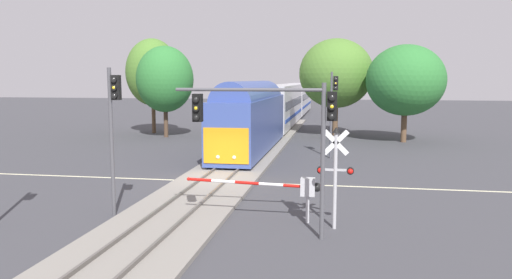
{
  "coord_description": "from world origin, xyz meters",
  "views": [
    {
      "loc": [
        6.56,
        -25.63,
        5.64
      ],
      "look_at": [
        1.68,
        3.1,
        2.0
      ],
      "focal_mm": 34.11,
      "sensor_mm": 36.0,
      "label": 1
    }
  ],
  "objects_px": {
    "crossing_signal_mast": "(335,167)",
    "oak_far_right": "(406,80)",
    "oak_behind_train": "(165,79)",
    "traffic_signal_median": "(113,118)",
    "pine_left_background": "(153,72)",
    "traffic_signal_near_right": "(278,121)",
    "elm_centre_background": "(336,74)",
    "commuter_train": "(282,104)",
    "crossing_gate_near": "(294,188)",
    "traffic_signal_far_side": "(333,101)"
  },
  "relations": [
    {
      "from": "traffic_signal_near_right",
      "to": "traffic_signal_median",
      "type": "xyz_separation_m",
      "value": [
        -6.94,
        1.65,
        -0.13
      ]
    },
    {
      "from": "crossing_gate_near",
      "to": "pine_left_background",
      "type": "distance_m",
      "value": 34.68
    },
    {
      "from": "pine_left_background",
      "to": "elm_centre_background",
      "type": "bearing_deg",
      "value": 2.51
    },
    {
      "from": "commuter_train",
      "to": "traffic_signal_near_right",
      "type": "bearing_deg",
      "value": -83.65
    },
    {
      "from": "traffic_signal_median",
      "to": "oak_far_right",
      "type": "distance_m",
      "value": 30.39
    },
    {
      "from": "traffic_signal_far_side",
      "to": "oak_behind_train",
      "type": "distance_m",
      "value": 19.21
    },
    {
      "from": "traffic_signal_median",
      "to": "elm_centre_background",
      "type": "height_order",
      "value": "elm_centre_background"
    },
    {
      "from": "commuter_train",
      "to": "pine_left_background",
      "type": "distance_m",
      "value": 15.75
    },
    {
      "from": "commuter_train",
      "to": "oak_behind_train",
      "type": "xyz_separation_m",
      "value": [
        -9.99,
        -12.14,
        2.88
      ]
    },
    {
      "from": "crossing_gate_near",
      "to": "traffic_signal_median",
      "type": "height_order",
      "value": "traffic_signal_median"
    },
    {
      "from": "oak_behind_train",
      "to": "crossing_gate_near",
      "type": "bearing_deg",
      "value": -60.52
    },
    {
      "from": "crossing_signal_mast",
      "to": "oak_far_right",
      "type": "distance_m",
      "value": 27.65
    },
    {
      "from": "crossing_gate_near",
      "to": "traffic_signal_median",
      "type": "xyz_separation_m",
      "value": [
        -7.33,
        -0.27,
        2.67
      ]
    },
    {
      "from": "crossing_signal_mast",
      "to": "traffic_signal_median",
      "type": "height_order",
      "value": "traffic_signal_median"
    },
    {
      "from": "traffic_signal_far_side",
      "to": "elm_centre_background",
      "type": "relative_size",
      "value": 0.64
    },
    {
      "from": "oak_far_right",
      "to": "elm_centre_background",
      "type": "distance_m",
      "value": 7.44
    },
    {
      "from": "pine_left_background",
      "to": "traffic_signal_near_right",
      "type": "bearing_deg",
      "value": -61.62
    },
    {
      "from": "crossing_signal_mast",
      "to": "oak_behind_train",
      "type": "xyz_separation_m",
      "value": [
        -16.48,
        26.91,
        3.24
      ]
    },
    {
      "from": "commuter_train",
      "to": "traffic_signal_far_side",
      "type": "distance_m",
      "value": 23.28
    },
    {
      "from": "crossing_gate_near",
      "to": "traffic_signal_median",
      "type": "relative_size",
      "value": 0.89
    },
    {
      "from": "traffic_signal_median",
      "to": "oak_behind_train",
      "type": "distance_m",
      "value": 27.66
    },
    {
      "from": "crossing_gate_near",
      "to": "crossing_signal_mast",
      "type": "bearing_deg",
      "value": -20.54
    },
    {
      "from": "traffic_signal_near_right",
      "to": "elm_centre_background",
      "type": "height_order",
      "value": "elm_centre_background"
    },
    {
      "from": "traffic_signal_far_side",
      "to": "pine_left_background",
      "type": "bearing_deg",
      "value": 144.07
    },
    {
      "from": "commuter_train",
      "to": "pine_left_background",
      "type": "height_order",
      "value": "pine_left_background"
    },
    {
      "from": "traffic_signal_median",
      "to": "traffic_signal_near_right",
      "type": "bearing_deg",
      "value": -13.35
    },
    {
      "from": "elm_centre_background",
      "to": "traffic_signal_far_side",
      "type": "bearing_deg",
      "value": -90.28
    },
    {
      "from": "traffic_signal_median",
      "to": "pine_left_background",
      "type": "bearing_deg",
      "value": 108.65
    },
    {
      "from": "commuter_train",
      "to": "crossing_gate_near",
      "type": "distance_m",
      "value": 38.77
    },
    {
      "from": "crossing_signal_mast",
      "to": "traffic_signal_median",
      "type": "xyz_separation_m",
      "value": [
        -8.93,
        0.34,
        1.7
      ]
    },
    {
      "from": "crossing_gate_near",
      "to": "pine_left_background",
      "type": "xyz_separation_m",
      "value": [
        -17.4,
        29.59,
        4.91
      ]
    },
    {
      "from": "traffic_signal_near_right",
      "to": "oak_behind_train",
      "type": "relative_size",
      "value": 0.65
    },
    {
      "from": "crossing_signal_mast",
      "to": "traffic_signal_far_side",
      "type": "relative_size",
      "value": 0.63
    },
    {
      "from": "commuter_train",
      "to": "oak_far_right",
      "type": "distance_m",
      "value": 17.6
    },
    {
      "from": "oak_behind_train",
      "to": "pine_left_background",
      "type": "relative_size",
      "value": 0.9
    },
    {
      "from": "crossing_signal_mast",
      "to": "elm_centre_background",
      "type": "distance_m",
      "value": 31.24
    },
    {
      "from": "commuter_train",
      "to": "elm_centre_background",
      "type": "distance_m",
      "value": 10.74
    },
    {
      "from": "traffic_signal_near_right",
      "to": "crossing_gate_near",
      "type": "bearing_deg",
      "value": 78.6
    },
    {
      "from": "commuter_train",
      "to": "oak_far_right",
      "type": "bearing_deg",
      "value": -44.64
    },
    {
      "from": "traffic_signal_near_right",
      "to": "elm_centre_background",
      "type": "relative_size",
      "value": 0.6
    },
    {
      "from": "pine_left_background",
      "to": "oak_behind_train",
      "type": "bearing_deg",
      "value": -52.35
    },
    {
      "from": "traffic_signal_far_side",
      "to": "oak_far_right",
      "type": "height_order",
      "value": "oak_far_right"
    },
    {
      "from": "traffic_signal_far_side",
      "to": "oak_behind_train",
      "type": "bearing_deg",
      "value": 147.58
    },
    {
      "from": "commuter_train",
      "to": "oak_behind_train",
      "type": "bearing_deg",
      "value": -129.46
    },
    {
      "from": "commuter_train",
      "to": "traffic_signal_near_right",
      "type": "height_order",
      "value": "traffic_signal_near_right"
    },
    {
      "from": "traffic_signal_near_right",
      "to": "traffic_signal_median",
      "type": "distance_m",
      "value": 7.13
    },
    {
      "from": "pine_left_background",
      "to": "traffic_signal_median",
      "type": "bearing_deg",
      "value": -71.35
    },
    {
      "from": "commuter_train",
      "to": "oak_behind_train",
      "type": "relative_size",
      "value": 7.09
    },
    {
      "from": "oak_far_right",
      "to": "oak_behind_train",
      "type": "height_order",
      "value": "oak_behind_train"
    },
    {
      "from": "commuter_train",
      "to": "crossing_signal_mast",
      "type": "xyz_separation_m",
      "value": [
        6.49,
        -39.04,
        -0.36
      ]
    }
  ]
}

